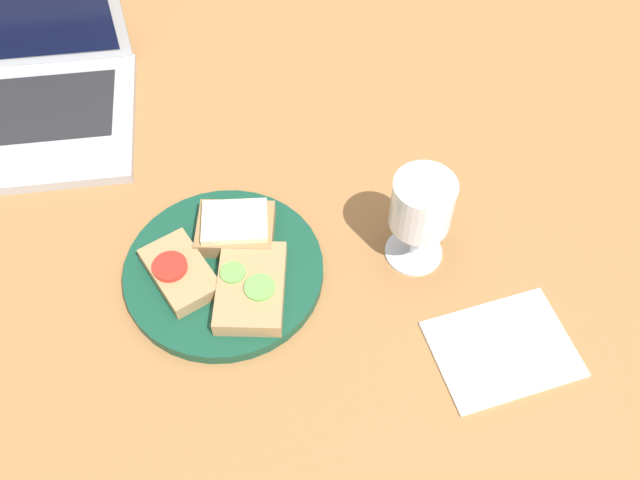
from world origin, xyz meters
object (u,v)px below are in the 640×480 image
object	(u,v)px
sandwich_with_tomato	(179,272)
wine_glass	(422,207)
sandwich_with_cheese	(236,227)
laptop	(17,90)
sandwich_with_cucumber	(251,287)
napkin	(503,349)
plate	(224,271)

from	to	relation	value
sandwich_with_tomato	wine_glass	size ratio (longest dim) A/B	0.89
sandwich_with_tomato	sandwich_with_cheese	bearing A→B (deg)	37.61
wine_glass	laptop	distance (cm)	60.92
sandwich_with_cucumber	napkin	world-z (taller)	sandwich_with_cucumber
sandwich_with_cucumber	wine_glass	xyz separation A→B (cm)	(20.52, 4.13, 6.56)
wine_glass	sandwich_with_tomato	bearing A→B (deg)	-178.39
sandwich_with_cucumber	wine_glass	size ratio (longest dim) A/B	0.97
laptop	plate	bearing A→B (deg)	-50.14
wine_glass	sandwich_with_cucumber	bearing A→B (deg)	-168.63
sandwich_with_cheese	napkin	world-z (taller)	sandwich_with_cheese
napkin	sandwich_with_tomato	bearing A→B (deg)	159.14
sandwich_with_cucumber	wine_glass	bearing A→B (deg)	11.37
sandwich_with_cheese	wine_glass	world-z (taller)	wine_glass
sandwich_with_cucumber	napkin	size ratio (longest dim) A/B	0.82
plate	wine_glass	world-z (taller)	wine_glass
sandwich_with_tomato	plate	bearing A→B (deg)	7.78
sandwich_with_tomato	wine_glass	xyz separation A→B (cm)	(28.79, 0.81, 6.63)
sandwich_with_cucumber	napkin	distance (cm)	29.85
plate	wine_glass	distance (cm)	25.13
plate	sandwich_with_tomato	size ratio (longest dim) A/B	2.05
plate	napkin	xyz separation A→B (cm)	(30.98, -14.46, -0.59)
sandwich_with_cucumber	laptop	bearing A→B (deg)	129.66
sandwich_with_tomato	laptop	distance (cm)	40.29
sandwich_with_tomato	napkin	distance (cm)	38.73
laptop	napkin	bearing A→B (deg)	-39.01
wine_glass	napkin	size ratio (longest dim) A/B	0.84
sandwich_with_cucumber	sandwich_with_cheese	size ratio (longest dim) A/B	1.24
sandwich_with_tomato	laptop	size ratio (longest dim) A/B	0.37
sandwich_with_tomato	sandwich_with_cheese	distance (cm)	8.90
napkin	plate	bearing A→B (deg)	154.98
sandwich_with_cheese	wine_glass	bearing A→B (deg)	-12.00
napkin	wine_glass	bearing A→B (deg)	116.70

